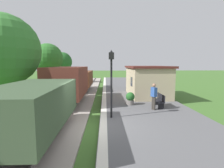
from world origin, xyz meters
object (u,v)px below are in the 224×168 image
Objects in this scene: lamp_post_near at (111,71)px; tree_trackside_far at (48,58)px; bench_near_hut at (159,100)px; station_hut at (147,81)px; freight_train at (68,86)px; tree_field_left at (62,62)px; bench_down_platform at (135,84)px; tree_trackside_mid at (4,50)px; person_waiting at (154,96)px; potted_planter at (130,98)px.

lamp_post_near is 13.00m from tree_trackside_far.
tree_trackside_far reaches higher than bench_near_hut.
station_hut is 7.59m from lamp_post_near.
tree_trackside_far is at bearing 122.30° from lamp_post_near.
freight_train is 3.34× the size of station_hut.
tree_field_left is at bearing 93.30° from tree_trackside_far.
bench_down_platform is at bearing -36.68° from tree_field_left.
tree_trackside_far is at bearing -177.05° from bench_down_platform.
tree_trackside_mid is at bearing -140.12° from bench_down_platform.
person_waiting is at bearing 28.56° from lamp_post_near.
bench_down_platform is 9.98m from person_waiting.
bench_down_platform is at bearing 73.57° from lamp_post_near.
tree_field_left is at bearing 121.93° from bench_near_hut.
tree_field_left is (-10.98, 12.92, 1.95)m from station_hut.
potted_planter is (4.72, -1.21, -0.78)m from freight_train.
bench_down_platform is 8.72m from potted_planter.
freight_train is 5.44m from lamp_post_near.
person_waiting is at bearing -47.81° from potted_planter.
bench_near_hut and bench_down_platform have the same top height.
person_waiting reaches higher than bench_near_hut.
station_hut is 1.57× the size of lamp_post_near.
freight_train is at bearing 163.34° from bench_near_hut.
freight_train reaches higher than bench_down_platform.
bench_near_hut is 0.23× the size of tree_trackside_mid.
tree_field_left is at bearing -82.67° from person_waiting.
lamp_post_near is 0.57× the size of tree_trackside_mid.
person_waiting reaches higher than potted_planter.
lamp_post_near is at bearing -20.63° from tree_trackside_mid.
bench_near_hut is 0.41× the size of lamp_post_near.
bench_down_platform is at bearing 92.15° from station_hut.
tree_trackside_mid is (-3.91, -1.49, 2.63)m from freight_train.
potted_planter is at bearing 157.84° from bench_near_hut.
bench_near_hut is at bearing -153.46° from person_waiting.
station_hut is at bearing 19.63° from freight_train.
station_hut is 3.87× the size of bench_near_hut.
bench_near_hut is 1.00× the size of bench_down_platform.
station_hut is 1.12× the size of tree_field_left.
potted_planter is at bearing -102.58° from bench_down_platform.
bench_down_platform is (-0.18, 4.88, -0.93)m from station_hut.
lamp_post_near reaches higher than person_waiting.
person_waiting is at bearing -44.12° from tree_trackside_far.
lamp_post_near reaches higher than potted_planter.
tree_trackside_mid is at bearing -159.92° from station_hut.
tree_field_left reaches higher than bench_down_platform.
freight_train reaches higher than potted_planter.
tree_trackside_far is 8.60m from tree_field_left.
freight_train is 21.18× the size of potted_planter.
station_hut is 11.57m from tree_trackside_far.
freight_train is 7.22m from station_hut.
tree_trackside_mid reaches higher than tree_trackside_far.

